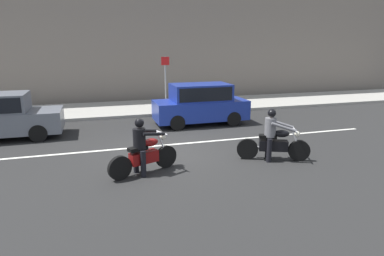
# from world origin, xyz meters

# --- Properties ---
(ground_plane) EXTENTS (80.00, 80.00, 0.00)m
(ground_plane) POSITION_xyz_m (0.00, 0.00, 0.00)
(ground_plane) COLOR black
(sidewalk_slab) EXTENTS (40.00, 4.40, 0.14)m
(sidewalk_slab) POSITION_xyz_m (0.00, 8.00, 0.07)
(sidewalk_slab) COLOR #99968E
(sidewalk_slab) RESTS_ON ground_plane
(lane_marking_stripe) EXTENTS (18.00, 0.14, 0.01)m
(lane_marking_stripe) POSITION_xyz_m (-0.64, 0.90, 0.00)
(lane_marking_stripe) COLOR silver
(lane_marking_stripe) RESTS_ON ground_plane
(motorcycle_with_rider_gray) EXTENTS (2.08, 1.05, 1.60)m
(motorcycle_with_rider_gray) POSITION_xyz_m (2.96, -1.57, 0.65)
(motorcycle_with_rider_gray) COLOR black
(motorcycle_with_rider_gray) RESTS_ON ground_plane
(motorcycle_with_rider_black_leather) EXTENTS (2.01, 0.98, 1.57)m
(motorcycle_with_rider_black_leather) POSITION_xyz_m (-1.01, -1.53, 0.65)
(motorcycle_with_rider_black_leather) COLOR black
(motorcycle_with_rider_black_leather) RESTS_ON ground_plane
(parked_hatchback_cobalt_blue) EXTENTS (4.08, 1.76, 1.80)m
(parked_hatchback_cobalt_blue) POSITION_xyz_m (2.32, 3.61, 0.94)
(parked_hatchback_cobalt_blue) COLOR navy
(parked_hatchback_cobalt_blue) RESTS_ON ground_plane
(street_sign_post) EXTENTS (0.44, 0.08, 2.73)m
(street_sign_post) POSITION_xyz_m (1.63, 7.65, 1.78)
(street_sign_post) COLOR gray
(street_sign_post) RESTS_ON sidewalk_slab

